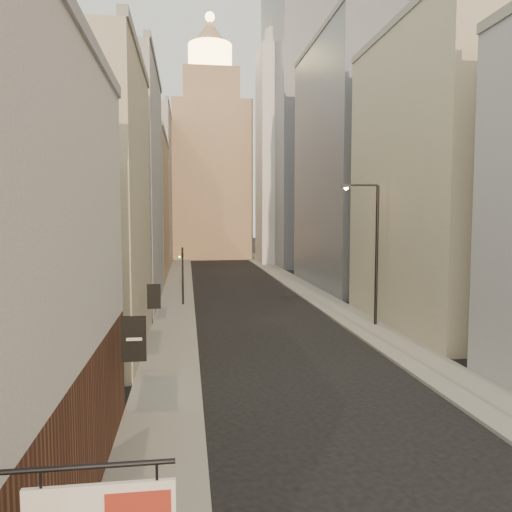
{
  "coord_description": "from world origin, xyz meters",
  "views": [
    {
      "loc": [
        -5.55,
        -2.29,
        7.54
      ],
      "look_at": [
        -2.04,
        23.01,
        5.55
      ],
      "focal_mm": 35.0,
      "sensor_mm": 36.0,
      "label": 1
    }
  ],
  "objects_px": {
    "traffic_light_left": "(183,264)",
    "clock_tower": "(211,163)",
    "white_tower": "(283,149)",
    "streetlamp_mid": "(373,246)"
  },
  "relations": [
    {
      "from": "white_tower",
      "to": "streetlamp_mid",
      "type": "bearing_deg",
      "value": -93.55
    },
    {
      "from": "white_tower",
      "to": "traffic_light_left",
      "type": "height_order",
      "value": "white_tower"
    },
    {
      "from": "white_tower",
      "to": "traffic_light_left",
      "type": "distance_m",
      "value": 43.84
    },
    {
      "from": "white_tower",
      "to": "streetlamp_mid",
      "type": "height_order",
      "value": "white_tower"
    },
    {
      "from": "traffic_light_left",
      "to": "clock_tower",
      "type": "bearing_deg",
      "value": -89.54
    },
    {
      "from": "streetlamp_mid",
      "to": "traffic_light_left",
      "type": "bearing_deg",
      "value": 151.65
    },
    {
      "from": "traffic_light_left",
      "to": "streetlamp_mid",
      "type": "bearing_deg",
      "value": 148.99
    },
    {
      "from": "white_tower",
      "to": "traffic_light_left",
      "type": "bearing_deg",
      "value": -112.79
    },
    {
      "from": "clock_tower",
      "to": "streetlamp_mid",
      "type": "bearing_deg",
      "value": -82.58
    },
    {
      "from": "clock_tower",
      "to": "white_tower",
      "type": "xyz_separation_m",
      "value": [
        11.0,
        -14.0,
        0.97
      ]
    }
  ]
}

